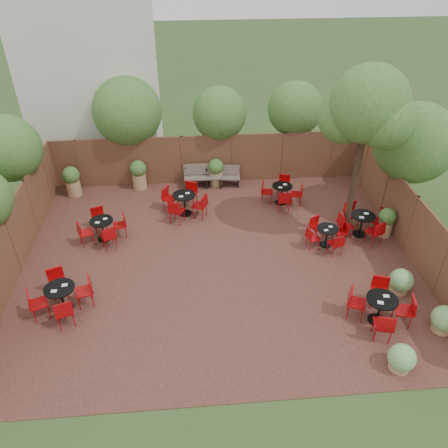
{
  "coord_description": "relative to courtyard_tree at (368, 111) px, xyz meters",
  "views": [
    {
      "loc": [
        -0.71,
        -10.57,
        8.75
      ],
      "look_at": [
        0.24,
        0.5,
        1.0
      ],
      "focal_mm": 35.04,
      "sensor_mm": 36.0,
      "label": 1
    }
  ],
  "objects": [
    {
      "name": "bistro_tables",
      "position": [
        -3.58,
        -0.47,
        -3.87
      ],
      "size": [
        10.83,
        7.63,
        0.92
      ],
      "color": "black",
      "rests_on": "courtyard_paving"
    },
    {
      "name": "overhang_foliage",
      "position": [
        -5.25,
        2.07,
        -1.63
      ],
      "size": [
        15.76,
        10.64,
        2.65
      ],
      "color": "#34621F",
      "rests_on": "ground"
    },
    {
      "name": "courtyard_paving",
      "position": [
        -4.33,
        -0.91,
        -4.33
      ],
      "size": [
        12.0,
        10.0,
        0.02
      ],
      "primitive_type": "cube",
      "color": "#3E1C19",
      "rests_on": "ground"
    },
    {
      "name": "park_bench_right",
      "position": [
        -3.8,
        3.7,
        -3.89
      ],
      "size": [
        1.39,
        0.56,
        0.84
      ],
      "rotation": [
        0.0,
        0.0,
        -0.1
      ],
      "color": "brown",
      "rests_on": "courtyard_paving"
    },
    {
      "name": "ground",
      "position": [
        -4.33,
        -0.91,
        -4.34
      ],
      "size": [
        80.0,
        80.0,
        0.0
      ],
      "primitive_type": "plane",
      "color": "#354F23",
      "rests_on": "ground"
    },
    {
      "name": "fence_left",
      "position": [
        -10.33,
        -0.91,
        -3.34
      ],
      "size": [
        0.08,
        10.0,
        2.0
      ],
      "primitive_type": "cube",
      "color": "#4D2C1C",
      "rests_on": "ground"
    },
    {
      "name": "neighbour_building",
      "position": [
        -8.83,
        7.09,
        -0.34
      ],
      "size": [
        5.0,
        4.0,
        8.0
      ],
      "primitive_type": "cube",
      "color": "beige",
      "rests_on": "ground"
    },
    {
      "name": "courtyard_tree",
      "position": [
        0.0,
        0.0,
        0.0
      ],
      "size": [
        2.49,
        2.39,
        5.63
      ],
      "rotation": [
        0.0,
        0.0,
        0.42
      ],
      "color": "black",
      "rests_on": "courtyard_paving"
    },
    {
      "name": "park_bench_left",
      "position": [
        -4.57,
        3.71,
        -3.85
      ],
      "size": [
        1.49,
        0.49,
        0.92
      ],
      "rotation": [
        0.0,
        0.0,
        0.01
      ],
      "color": "brown",
      "rests_on": "courtyard_paving"
    },
    {
      "name": "fence_back",
      "position": [
        -4.33,
        4.09,
        -3.34
      ],
      "size": [
        12.0,
        0.08,
        2.0
      ],
      "primitive_type": "cube",
      "color": "#4D2C1C",
      "rests_on": "ground"
    },
    {
      "name": "low_shrubs",
      "position": [
        0.57,
        -4.08,
        -3.97
      ],
      "size": [
        2.24,
        3.21,
        0.74
      ],
      "color": "#A17C50",
      "rests_on": "courtyard_paving"
    },
    {
      "name": "fence_right",
      "position": [
        1.67,
        -0.91,
        -3.34
      ],
      "size": [
        0.08,
        10.0,
        2.0
      ],
      "primitive_type": "cube",
      "color": "#4D2C1C",
      "rests_on": "ground"
    },
    {
      "name": "planters",
      "position": [
        -5.48,
        2.96,
        -3.71
      ],
      "size": [
        11.46,
        4.48,
        1.18
      ],
      "color": "#A17C50",
      "rests_on": "courtyard_paving"
    }
  ]
}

